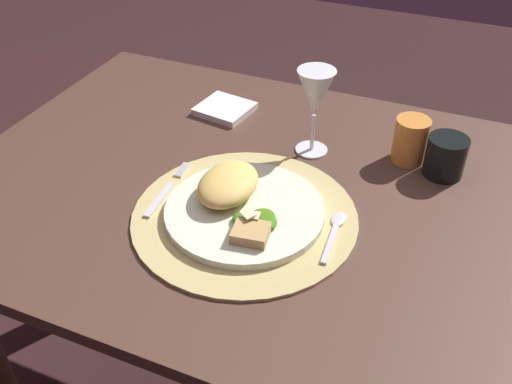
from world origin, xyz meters
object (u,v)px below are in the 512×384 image
object	(u,v)px
fork	(166,191)
wine_glass	(314,95)
dining_table	(283,258)
napkin	(225,109)
dinner_plate	(245,211)
spoon	(336,228)
amber_tumbler	(410,140)
dark_tumbler	(446,156)

from	to	relation	value
fork	wine_glass	bearing A→B (deg)	51.37
dining_table	napkin	xyz separation A→B (m)	(-0.23, 0.22, 0.18)
dinner_plate	spoon	xyz separation A→B (m)	(0.15, 0.02, -0.01)
napkin	amber_tumbler	world-z (taller)	amber_tumbler
fork	napkin	distance (m)	0.32
amber_tumbler	dark_tumbler	xyz separation A→B (m)	(0.07, -0.02, -0.01)
fork	spoon	size ratio (longest dim) A/B	1.28
dining_table	spoon	bearing A→B (deg)	-31.62
spoon	napkin	xyz separation A→B (m)	(-0.34, 0.29, -0.00)
dining_table	dinner_plate	xyz separation A→B (m)	(-0.04, -0.10, 0.18)
dining_table	fork	xyz separation A→B (m)	(-0.20, -0.09, 0.18)
dinner_plate	spoon	size ratio (longest dim) A/B	2.06
spoon	dinner_plate	bearing A→B (deg)	-170.99
dining_table	dinner_plate	size ratio (longest dim) A/B	4.54
dinner_plate	wine_glass	world-z (taller)	wine_glass
fork	spoon	world-z (taller)	spoon
dining_table	dark_tumbler	size ratio (longest dim) A/B	16.04
wine_glass	spoon	bearing A→B (deg)	-61.76
dining_table	spoon	size ratio (longest dim) A/B	9.35
spoon	napkin	world-z (taller)	napkin
amber_tumbler	wine_glass	bearing A→B (deg)	-167.09
dining_table	wine_glass	world-z (taller)	wine_glass
dining_table	wine_glass	size ratio (longest dim) A/B	7.11
amber_tumbler	dark_tumbler	bearing A→B (deg)	-17.04
dining_table	amber_tumbler	bearing A→B (deg)	46.21
wine_glass	dining_table	bearing A→B (deg)	-88.90
fork	dark_tumbler	xyz separation A→B (m)	(0.45, 0.26, 0.03)
dinner_plate	fork	bearing A→B (deg)	179.08
dining_table	napkin	world-z (taller)	napkin
fork	amber_tumbler	size ratio (longest dim) A/B	1.90
dining_table	wine_glass	xyz separation A→B (m)	(-0.00, 0.15, 0.29)
wine_glass	dark_tumbler	distance (m)	0.27
dinner_plate	napkin	distance (m)	0.37
fork	spoon	bearing A→B (deg)	4.04
spoon	fork	bearing A→B (deg)	-175.96
dark_tumbler	amber_tumbler	bearing A→B (deg)	162.96
wine_glass	amber_tumbler	world-z (taller)	wine_glass
dinner_plate	amber_tumbler	distance (m)	0.36
napkin	amber_tumbler	bearing A→B (deg)	-4.44
napkin	fork	bearing A→B (deg)	-84.20
dinner_plate	spoon	distance (m)	0.16
wine_glass	amber_tumbler	size ratio (longest dim) A/B	1.96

